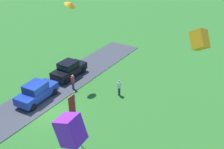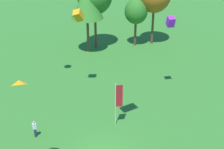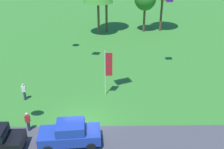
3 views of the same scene
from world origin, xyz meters
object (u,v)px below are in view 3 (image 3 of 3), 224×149
flag_banner (108,68)px  person_beside_suv (28,122)px  person_watching_sky (24,92)px  car_sedan_near_entrance (70,133)px

flag_banner → person_beside_suv: bearing=-138.8°
person_beside_suv → flag_banner: (6.17, 5.40, 2.04)m
person_beside_suv → person_watching_sky: size_ratio=1.00×
person_watching_sky → flag_banner: 8.08m
car_sedan_near_entrance → person_beside_suv: (-3.47, 1.59, -0.16)m
car_sedan_near_entrance → person_watching_sky: (-5.07, 6.20, -0.16)m
person_beside_suv → flag_banner: size_ratio=0.37×
car_sedan_near_entrance → person_beside_suv: car_sedan_near_entrance is taller
person_beside_suv → car_sedan_near_entrance: bearing=-24.6°
person_watching_sky → flag_banner: bearing=5.8°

